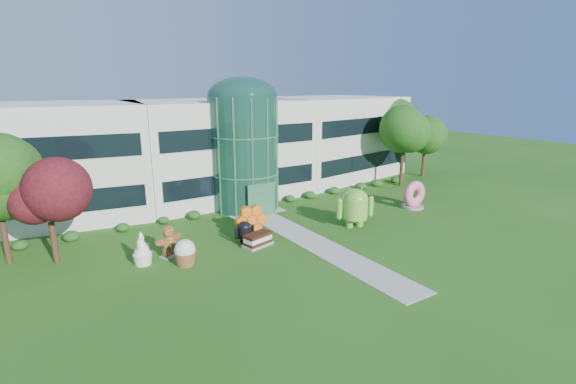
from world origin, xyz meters
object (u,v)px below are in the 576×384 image
donut (413,194)px  android_green (355,205)px  android_black (245,230)px  gingerbread (169,241)px

donut → android_green: bearing=-171.5°
android_black → donut: donut is taller
donut → gingerbread: donut is taller
android_green → donut: size_ratio=1.42×
android_green → android_black: bearing=-174.0°
android_black → gingerbread: size_ratio=0.78×
android_black → donut: 16.58m
donut → android_black: bearing=178.6°
android_green → android_black: 8.93m
android_black → donut: size_ratio=0.71×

